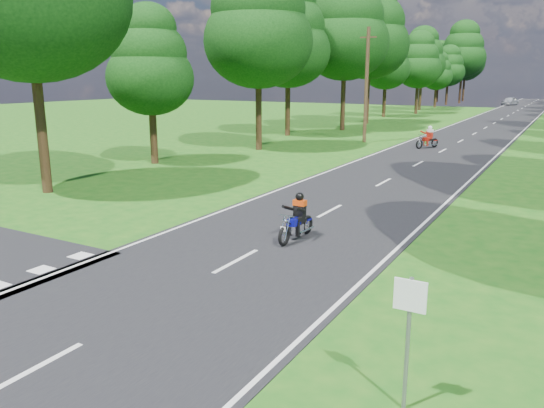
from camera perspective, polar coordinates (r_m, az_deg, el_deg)
The scene contains 9 objects.
ground at distance 12.22m, azimuth -9.11°, elevation -8.91°, with size 160.00×160.00×0.00m, color #165513.
main_road at distance 59.36m, azimuth 22.80°, elevation 8.03°, with size 7.00×140.00×0.02m, color black.
road_markings at distance 57.53m, azimuth 22.43°, elevation 7.93°, with size 7.40×140.00×0.01m.
treeline at distance 69.15m, azimuth 25.76°, elevation 15.25°, with size 40.00×115.35×14.78m.
telegraph_pole at distance 39.04m, azimuth 10.12°, elevation 12.51°, with size 1.20×0.26×8.00m.
road_sign at distance 7.68m, azimuth 14.49°, elevation -12.27°, with size 0.45×0.07×2.00m.
rider_near_blue at distance 15.27m, azimuth 2.63°, elevation -1.37°, with size 0.55×1.65×1.37m, color #0D0D8F, non-canonical shape.
rider_far_red at distance 36.67m, azimuth 16.38°, elevation 6.93°, with size 0.59×1.77×1.47m, color #B2150D, non-canonical shape.
distant_car at distance 97.84m, azimuth 24.24°, elevation 10.07°, with size 1.62×4.02×1.37m, color #B9BBC1.
Camera 1 is at (7.17, -8.75, 4.63)m, focal length 35.00 mm.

